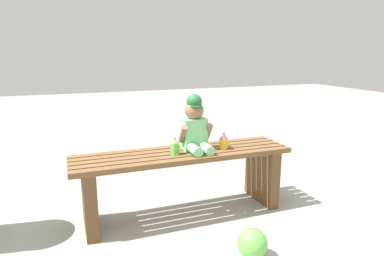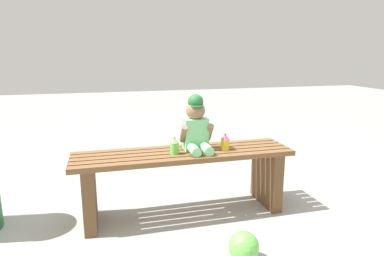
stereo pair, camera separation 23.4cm
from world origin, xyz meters
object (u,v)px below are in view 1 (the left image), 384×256
Objects in this scene: child_figure at (195,126)px; toy_ball at (252,243)px; sippy_cup_left at (175,146)px; park_bench at (183,173)px; sippy_cup_right at (224,141)px.

toy_ball is at bearing -82.23° from child_figure.
sippy_cup_left is (-0.17, -0.06, -0.12)m from child_figure.
park_bench is at bearing -171.71° from child_figure.
sippy_cup_left is at bearing -150.69° from park_bench.
sippy_cup_left reaches higher than toy_ball.
child_figure is at bearing 164.29° from sippy_cup_right.
sippy_cup_right is at bearing -15.71° from child_figure.
child_figure is 3.26× the size of sippy_cup_left.
sippy_cup_left and sippy_cup_right have the same top height.
toy_ball is at bearing -99.90° from sippy_cup_right.
sippy_cup_right is (0.30, -0.04, 0.22)m from park_bench.
park_bench reaches higher than toy_ball.
sippy_cup_right is (0.37, 0.00, 0.00)m from sippy_cup_left.
park_bench is 0.37m from sippy_cup_right.
child_figure is at bearing 8.29° from park_bench.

